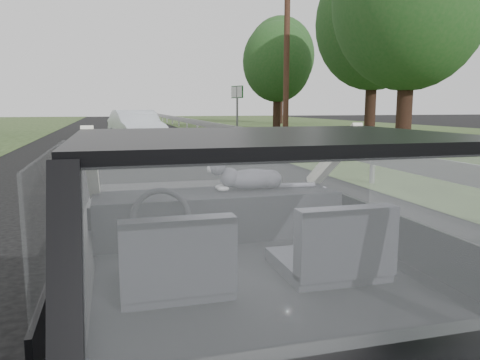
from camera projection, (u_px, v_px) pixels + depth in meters
subject_car at (243, 262)px, 2.53m from camera, size 1.80×4.00×1.45m
dashboard at (217, 214)px, 3.11m from camera, size 1.58×0.45×0.30m
driver_seat at (176, 258)px, 2.13m from camera, size 0.50×0.72×0.42m
passenger_seat at (335, 244)px, 2.34m from camera, size 0.50×0.72×0.42m
steering_wheel at (161, 218)px, 2.71m from camera, size 0.36×0.36×0.04m
cat at (252, 178)px, 3.18m from camera, size 0.54×0.17×0.24m
guardrail at (293, 141)px, 13.20m from camera, size 0.05×90.00×0.32m
other_car at (136, 128)px, 18.02m from camera, size 2.37×4.50×1.41m
highway_sign at (237, 111)px, 23.76m from camera, size 0.43×1.00×2.56m
utility_pole at (287, 51)px, 20.65m from camera, size 0.31×0.31×7.89m
tree_0 at (408, 37)px, 15.19m from camera, size 5.21×5.21×7.55m
tree_1 at (373, 50)px, 22.65m from camera, size 6.34×6.34×8.49m
tree_2 at (277, 78)px, 29.69m from camera, size 5.64×5.64×6.64m
tree_3 at (280, 72)px, 40.95m from camera, size 6.21×6.21×8.98m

